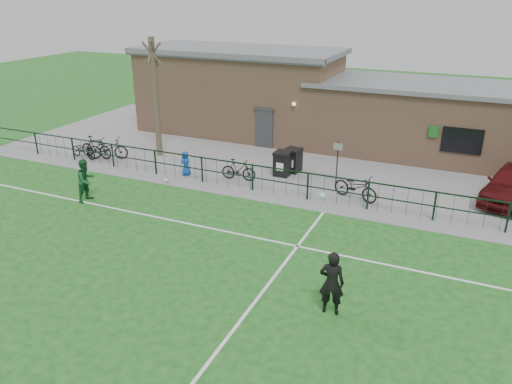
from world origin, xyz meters
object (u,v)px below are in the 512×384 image
at_px(bicycle_b, 96,147).
at_px(spectator_child, 186,163).
at_px(wheelie_bin_left, 283,164).
at_px(wheelie_bin_right, 293,161).
at_px(outfield_player, 86,180).
at_px(ball_ground, 166,181).
at_px(sign_post, 337,163).
at_px(bicycle_c, 107,149).
at_px(bicycle_d, 239,170).
at_px(bicycle_a, 83,150).
at_px(bicycle_e, 356,187).
at_px(bare_tree, 156,99).

distance_m(bicycle_b, spectator_child, 5.55).
bearing_deg(wheelie_bin_left, wheelie_bin_right, 69.05).
height_order(wheelie_bin_left, outfield_player, outfield_player).
xyz_separation_m(wheelie_bin_right, ball_ground, (-4.72, -3.73, -0.43)).
distance_m(sign_post, bicycle_c, 11.75).
bearing_deg(bicycle_b, bicycle_d, -88.39).
distance_m(bicycle_a, ball_ground, 5.98).
xyz_separation_m(wheelie_bin_left, bicycle_a, (-10.31, -1.81, -0.09)).
height_order(bicycle_a, bicycle_b, bicycle_b).
relative_size(bicycle_e, spectator_child, 1.74).
distance_m(bicycle_a, bicycle_d, 8.70).
relative_size(wheelie_bin_right, bicycle_a, 0.62).
xyz_separation_m(bicycle_a, bicycle_d, (8.70, 0.38, 0.05)).
xyz_separation_m(bicycle_e, ball_ground, (-8.26, -1.61, -0.44)).
distance_m(wheelie_bin_right, bicycle_e, 4.12).
xyz_separation_m(wheelie_bin_right, bicycle_b, (-9.94, -2.20, 0.05)).
bearing_deg(bicycle_e, outfield_player, 132.62).
height_order(bare_tree, bicycle_b, bare_tree).
distance_m(bicycle_c, outfield_player, 5.41).
xyz_separation_m(wheelie_bin_left, bicycle_b, (-9.69, -1.55, 0.04)).
bearing_deg(bicycle_d, bicycle_b, 85.38).
height_order(sign_post, bicycle_e, sign_post).
bearing_deg(bicycle_c, spectator_child, -117.72).
distance_m(bare_tree, bicycle_d, 6.17).
bearing_deg(spectator_child, outfield_player, -114.72).
distance_m(wheelie_bin_right, bicycle_a, 10.84).
relative_size(spectator_child, ball_ground, 5.18).
height_order(bicycle_b, bicycle_c, bicycle_b).
bearing_deg(bicycle_e, wheelie_bin_right, 77.23).
relative_size(wheelie_bin_left, bicycle_a, 0.64).
xyz_separation_m(sign_post, bicycle_b, (-12.30, -1.41, -0.43)).
distance_m(wheelie_bin_left, bicycle_a, 10.47).
relative_size(sign_post, bicycle_e, 0.99).
bearing_deg(wheelie_bin_left, bicycle_e, -21.17).
height_order(bicycle_d, ball_ground, bicycle_d).
relative_size(bicycle_c, bicycle_d, 1.27).
height_order(wheelie_bin_right, spectator_child, spectator_child).
bearing_deg(wheelie_bin_right, sign_post, -12.87).
bearing_deg(outfield_player, ball_ground, -26.16).
distance_m(wheelie_bin_left, ball_ground, 5.45).
distance_m(wheelie_bin_right, outfield_player, 9.39).
bearing_deg(sign_post, bicycle_c, -173.70).
distance_m(wheelie_bin_right, bicycle_c, 9.54).
xyz_separation_m(bare_tree, wheelie_bin_right, (7.27, 0.46, -2.46)).
bearing_deg(wheelie_bin_left, spectator_child, -156.17).
xyz_separation_m(bare_tree, bicycle_e, (10.81, -1.66, -2.45)).
distance_m(bicycle_c, bicycle_d, 7.45).
xyz_separation_m(wheelie_bin_right, bicycle_e, (3.54, -2.12, 0.01)).
relative_size(wheelie_bin_right, sign_post, 0.52).
height_order(bare_tree, sign_post, bare_tree).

